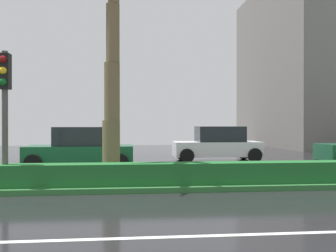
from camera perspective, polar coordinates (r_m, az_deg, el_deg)
name	(u,v)px	position (r m, az deg, el deg)	size (l,w,h in m)	color
traffic_signal_median_right	(5,93)	(11.48, -22.61, 4.42)	(0.28, 0.43, 3.66)	#4C4C47
car_in_traffic_third	(81,149)	(16.44, -12.50, -3.25)	(4.30, 2.02, 1.72)	#195133
car_in_traffic_fourth	(218,144)	(19.75, 7.23, -2.65)	(4.30, 2.02, 1.72)	white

